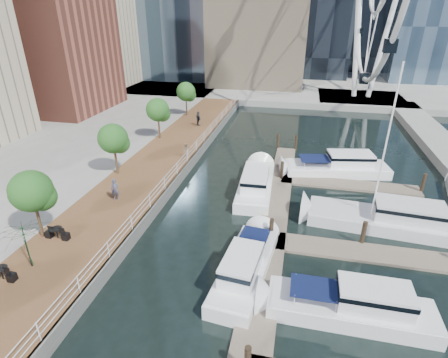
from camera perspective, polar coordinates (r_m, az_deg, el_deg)
ground at (r=18.91m, az=-4.95°, el=-22.96°), size 520.00×520.00×0.00m
boardwalk at (r=32.86m, az=-12.33°, el=0.45°), size 6.00×60.00×1.00m
seawall at (r=31.77m, az=-7.39°, el=-0.04°), size 0.25×60.00×1.00m
land_far at (r=114.71m, az=10.98°, el=18.38°), size 200.00×114.00×1.00m
pier at (r=66.00m, az=21.34°, el=12.00°), size 14.00×12.00×1.00m
railing at (r=31.38m, az=-7.67°, el=1.66°), size 0.10×60.00×1.05m
floating_docks at (r=26.01m, az=19.13°, el=-7.66°), size 16.00×34.00×2.60m
street_trees at (r=31.73m, az=-17.68°, el=6.30°), size 2.60×42.60×4.60m
yacht_foreground at (r=20.34m, az=19.64°, el=-20.40°), size 9.11×2.45×2.15m
pedestrian_near at (r=28.00m, az=-17.36°, el=-1.65°), size 0.71×0.54×1.73m
pedestrian_mid at (r=34.85m, az=-6.27°, el=4.62°), size 0.62×0.76×1.49m
pedestrian_far at (r=45.04m, az=-4.22°, el=9.80°), size 1.06×1.06×1.81m
moored_yachts at (r=28.13m, az=23.69°, el=-7.00°), size 21.98×29.28×11.50m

